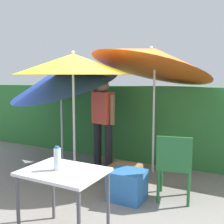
{
  "coord_description": "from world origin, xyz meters",
  "views": [
    {
      "loc": [
        1.95,
        -3.38,
        1.6
      ],
      "look_at": [
        0.0,
        0.3,
        1.1
      ],
      "focal_mm": 43.33,
      "sensor_mm": 36.0,
      "label": 1
    }
  ],
  "objects_px": {
    "umbrella_rainbow": "(153,59)",
    "person_vendor": "(103,117)",
    "folding_table": "(64,179)",
    "bottle_water": "(57,159)",
    "crate_cardboard": "(125,174)",
    "umbrella_orange": "(73,64)",
    "umbrella_yellow": "(62,77)",
    "chair_plastic": "(174,163)",
    "cooler_box": "(127,185)"
  },
  "relations": [
    {
      "from": "umbrella_rainbow",
      "to": "person_vendor",
      "type": "height_order",
      "value": "umbrella_rainbow"
    },
    {
      "from": "person_vendor",
      "to": "folding_table",
      "type": "xyz_separation_m",
      "value": [
        0.77,
        -2.12,
        -0.31
      ]
    },
    {
      "from": "bottle_water",
      "to": "crate_cardboard",
      "type": "bearing_deg",
      "value": 90.71
    },
    {
      "from": "umbrella_orange",
      "to": "umbrella_yellow",
      "type": "bearing_deg",
      "value": 137.21
    },
    {
      "from": "person_vendor",
      "to": "umbrella_yellow",
      "type": "bearing_deg",
      "value": -171.77
    },
    {
      "from": "umbrella_yellow",
      "to": "chair_plastic",
      "type": "distance_m",
      "value": 2.66
    },
    {
      "from": "cooler_box",
      "to": "bottle_water",
      "type": "xyz_separation_m",
      "value": [
        -0.24,
        -1.12,
        0.63
      ]
    },
    {
      "from": "chair_plastic",
      "to": "folding_table",
      "type": "relative_size",
      "value": 1.11
    },
    {
      "from": "umbrella_rainbow",
      "to": "crate_cardboard",
      "type": "relative_size",
      "value": 5.66
    },
    {
      "from": "umbrella_yellow",
      "to": "folding_table",
      "type": "bearing_deg",
      "value": -51.86
    },
    {
      "from": "umbrella_rainbow",
      "to": "crate_cardboard",
      "type": "bearing_deg",
      "value": -100.94
    },
    {
      "from": "umbrella_yellow",
      "to": "bottle_water",
      "type": "distance_m",
      "value": 2.66
    },
    {
      "from": "umbrella_rainbow",
      "to": "crate_cardboard",
      "type": "distance_m",
      "value": 1.96
    },
    {
      "from": "umbrella_rainbow",
      "to": "bottle_water",
      "type": "height_order",
      "value": "umbrella_rainbow"
    },
    {
      "from": "umbrella_rainbow",
      "to": "person_vendor",
      "type": "xyz_separation_m",
      "value": [
        -0.84,
        -0.24,
        -1.01
      ]
    },
    {
      "from": "person_vendor",
      "to": "umbrella_orange",
      "type": "bearing_deg",
      "value": -91.6
    },
    {
      "from": "chair_plastic",
      "to": "folding_table",
      "type": "height_order",
      "value": "chair_plastic"
    },
    {
      "from": "umbrella_rainbow",
      "to": "umbrella_yellow",
      "type": "relative_size",
      "value": 1.12
    },
    {
      "from": "umbrella_rainbow",
      "to": "chair_plastic",
      "type": "bearing_deg",
      "value": -56.21
    },
    {
      "from": "bottle_water",
      "to": "umbrella_rainbow",
      "type": "bearing_deg",
      "value": 86.9
    },
    {
      "from": "umbrella_yellow",
      "to": "chair_plastic",
      "type": "height_order",
      "value": "umbrella_yellow"
    },
    {
      "from": "folding_table",
      "to": "bottle_water",
      "type": "bearing_deg",
      "value": -160.02
    },
    {
      "from": "bottle_water",
      "to": "cooler_box",
      "type": "bearing_deg",
      "value": 77.86
    },
    {
      "from": "chair_plastic",
      "to": "cooler_box",
      "type": "height_order",
      "value": "chair_plastic"
    },
    {
      "from": "chair_plastic",
      "to": "umbrella_yellow",
      "type": "bearing_deg",
      "value": 164.55
    },
    {
      "from": "umbrella_orange",
      "to": "cooler_box",
      "type": "relative_size",
      "value": 4.46
    },
    {
      "from": "umbrella_orange",
      "to": "bottle_water",
      "type": "xyz_separation_m",
      "value": [
        0.74,
        -1.3,
        -1.0
      ]
    },
    {
      "from": "person_vendor",
      "to": "crate_cardboard",
      "type": "relative_size",
      "value": 4.25
    },
    {
      "from": "cooler_box",
      "to": "umbrella_yellow",
      "type": "bearing_deg",
      "value": 152.9
    },
    {
      "from": "bottle_water",
      "to": "folding_table",
      "type": "bearing_deg",
      "value": 19.98
    },
    {
      "from": "umbrella_yellow",
      "to": "folding_table",
      "type": "distance_m",
      "value": 2.74
    },
    {
      "from": "cooler_box",
      "to": "folding_table",
      "type": "bearing_deg",
      "value": -99.57
    },
    {
      "from": "umbrella_rainbow",
      "to": "person_vendor",
      "type": "relative_size",
      "value": 1.33
    },
    {
      "from": "umbrella_yellow",
      "to": "umbrella_orange",
      "type": "bearing_deg",
      "value": -42.79
    },
    {
      "from": "umbrella_rainbow",
      "to": "umbrella_orange",
      "type": "height_order",
      "value": "umbrella_rainbow"
    },
    {
      "from": "crate_cardboard",
      "to": "folding_table",
      "type": "relative_size",
      "value": 0.55
    },
    {
      "from": "umbrella_orange",
      "to": "folding_table",
      "type": "relative_size",
      "value": 2.53
    },
    {
      "from": "umbrella_orange",
      "to": "crate_cardboard",
      "type": "relative_size",
      "value": 4.58
    },
    {
      "from": "chair_plastic",
      "to": "person_vendor",
      "type": "bearing_deg",
      "value": 153.38
    },
    {
      "from": "crate_cardboard",
      "to": "cooler_box",
      "type": "bearing_deg",
      "value": -61.84
    },
    {
      "from": "umbrella_yellow",
      "to": "cooler_box",
      "type": "bearing_deg",
      "value": -27.1
    },
    {
      "from": "umbrella_yellow",
      "to": "folding_table",
      "type": "height_order",
      "value": "umbrella_yellow"
    },
    {
      "from": "umbrella_rainbow",
      "to": "umbrella_yellow",
      "type": "distance_m",
      "value": 1.71
    },
    {
      "from": "umbrella_rainbow",
      "to": "folding_table",
      "type": "relative_size",
      "value": 3.13
    },
    {
      "from": "crate_cardboard",
      "to": "umbrella_yellow",
      "type": "bearing_deg",
      "value": 164.65
    },
    {
      "from": "crate_cardboard",
      "to": "bottle_water",
      "type": "height_order",
      "value": "bottle_water"
    },
    {
      "from": "cooler_box",
      "to": "bottle_water",
      "type": "distance_m",
      "value": 1.31
    },
    {
      "from": "umbrella_yellow",
      "to": "crate_cardboard",
      "type": "bearing_deg",
      "value": -15.35
    },
    {
      "from": "chair_plastic",
      "to": "folding_table",
      "type": "bearing_deg",
      "value": -118.57
    },
    {
      "from": "crate_cardboard",
      "to": "folding_table",
      "type": "bearing_deg",
      "value": -87.27
    }
  ]
}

